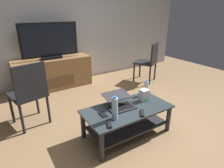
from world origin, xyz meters
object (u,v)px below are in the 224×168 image
(router_box, at_px, (144,95))
(tv_remote, at_px, (142,113))
(media_cabinet, at_px, (53,73))
(soundbar_remote, at_px, (109,124))
(side_chair, at_px, (29,92))
(water_bottle_far, at_px, (115,108))
(cell_phone, at_px, (103,114))
(television, at_px, (50,42))
(water_bottle_near, at_px, (146,88))
(dining_chair, at_px, (149,60))
(laptop, at_px, (119,102))
(coffee_table, at_px, (127,116))

(router_box, relative_size, tv_remote, 0.99)
(media_cabinet, bearing_deg, soundbar_remote, -91.45)
(side_chair, relative_size, router_box, 5.93)
(router_box, distance_m, water_bottle_far, 0.64)
(cell_phone, bearing_deg, television, 92.88)
(water_bottle_near, bearing_deg, cell_phone, -168.47)
(water_bottle_far, bearing_deg, media_cabinet, 91.36)
(dining_chair, xyz_separation_m, tv_remote, (-1.56, -1.58, -0.10))
(cell_phone, bearing_deg, water_bottle_near, 14.82)
(router_box, relative_size, water_bottle_far, 0.55)
(television, bearing_deg, media_cabinet, 90.00)
(cell_phone, xyz_separation_m, soundbar_remote, (-0.04, -0.21, 0.01))
(dining_chair, bearing_deg, router_box, -134.66)
(laptop, height_order, water_bottle_near, water_bottle_near)
(dining_chair, bearing_deg, water_bottle_far, -141.90)
(laptop, distance_m, soundbar_remote, 0.44)
(coffee_table, relative_size, cell_phone, 8.17)
(soundbar_remote, bearing_deg, television, 113.13)
(tv_remote, bearing_deg, side_chair, 172.25)
(laptop, distance_m, tv_remote, 0.33)
(water_bottle_far, relative_size, cell_phone, 2.05)
(tv_remote, bearing_deg, laptop, 151.54)
(television, height_order, laptop, television)
(water_bottle_far, height_order, tv_remote, water_bottle_far)
(laptop, bearing_deg, television, 97.47)
(water_bottle_near, bearing_deg, side_chair, 154.93)
(tv_remote, bearing_deg, cell_phone, -171.24)
(laptop, relative_size, water_bottle_near, 1.64)
(laptop, relative_size, water_bottle_far, 1.29)
(television, relative_size, water_bottle_near, 4.98)
(coffee_table, distance_m, water_bottle_near, 0.57)
(water_bottle_far, bearing_deg, tv_remote, -13.46)
(coffee_table, relative_size, water_bottle_near, 5.07)
(coffee_table, xyz_separation_m, media_cabinet, (-0.33, 2.17, 0.05))
(coffee_table, xyz_separation_m, cell_phone, (-0.35, 0.02, 0.13))
(television, height_order, side_chair, television)
(tv_remote, height_order, soundbar_remote, same)
(dining_chair, xyz_separation_m, side_chair, (-2.64, -0.47, 0.02))
(water_bottle_far, relative_size, tv_remote, 1.80)
(television, relative_size, router_box, 7.10)
(coffee_table, bearing_deg, television, 98.79)
(cell_phone, bearing_deg, coffee_table, -0.75)
(laptop, bearing_deg, water_bottle_near, 10.35)
(media_cabinet, height_order, side_chair, side_chair)
(dining_chair, bearing_deg, cell_phone, -145.74)
(router_box, xyz_separation_m, water_bottle_far, (-0.61, -0.18, 0.06))
(laptop, distance_m, router_box, 0.40)
(coffee_table, bearing_deg, media_cabinet, 98.71)
(dining_chair, height_order, soundbar_remote, dining_chair)
(coffee_table, height_order, laptop, laptop)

